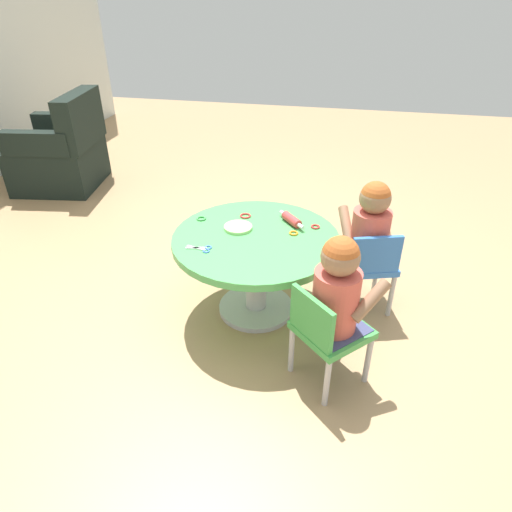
{
  "coord_description": "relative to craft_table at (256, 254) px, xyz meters",
  "views": [
    {
      "loc": [
        -2.1,
        -0.45,
        1.7
      ],
      "look_at": [
        0.0,
        0.0,
        0.37
      ],
      "focal_mm": 31.81,
      "sensor_mm": 36.0,
      "label": 1
    }
  ],
  "objects": [
    {
      "name": "craft_table",
      "position": [
        0.0,
        0.0,
        0.0
      ],
      "size": [
        0.91,
        0.91,
        0.5
      ],
      "color": "silver",
      "rests_on": "ground"
    },
    {
      "name": "seated_child_left",
      "position": [
        -0.44,
        -0.46,
        0.15
      ],
      "size": [
        0.44,
        0.43,
        0.51
      ],
      "color": "#3F4772",
      "rests_on": "ground"
    },
    {
      "name": "cookie_cutter_3",
      "position": [
        0.22,
        0.11,
        0.12
      ],
      "size": [
        0.06,
        0.06,
        0.01
      ],
      "primitive_type": "torus",
      "color": "red",
      "rests_on": "craft_table"
    },
    {
      "name": "rolling_pin",
      "position": [
        0.19,
        -0.17,
        0.14
      ],
      "size": [
        0.19,
        0.17,
        0.05
      ],
      "color": "#D83F3F",
      "rests_on": "craft_table"
    },
    {
      "name": "child_chair_left",
      "position": [
        -0.47,
        -0.43,
        -0.08
      ],
      "size": [
        0.42,
        0.42,
        0.54
      ],
      "color": "#B7B7BC",
      "rests_on": "ground"
    },
    {
      "name": "child_chair_right",
      "position": [
        0.16,
        -0.62,
        -0.08
      ],
      "size": [
        0.38,
        0.38,
        0.54
      ],
      "color": "#B7B7BC",
      "rests_on": "ground"
    },
    {
      "name": "cookie_cutter_0",
      "position": [
        0.13,
        0.35,
        0.12
      ],
      "size": [
        0.06,
        0.06,
        0.01
      ],
      "primitive_type": "torus",
      "color": "#4CB259",
      "rests_on": "craft_table"
    },
    {
      "name": "seated_child_right",
      "position": [
        0.2,
        -0.61,
        0.15
      ],
      "size": [
        0.41,
        0.36,
        0.51
      ],
      "color": "#3F4772",
      "rests_on": "ground"
    },
    {
      "name": "cookie_cutter_2",
      "position": [
        0.07,
        -0.2,
        0.12
      ],
      "size": [
        0.05,
        0.05,
        0.01
      ],
      "primitive_type": "torus",
      "color": "orange",
      "rests_on": "craft_table"
    },
    {
      "name": "craft_scissors",
      "position": [
        -0.19,
        0.24,
        0.12
      ],
      "size": [
        0.07,
        0.13,
        0.01
      ],
      "color": "silver",
      "rests_on": "craft_table"
    },
    {
      "name": "ground_plane",
      "position": [
        0.0,
        0.0,
        -0.38
      ],
      "size": [
        10.0,
        10.0,
        0.0
      ],
      "primitive_type": "plane",
      "color": "tan"
    },
    {
      "name": "playdough_blob_0",
      "position": [
        0.07,
        0.12,
        0.12
      ],
      "size": [
        0.16,
        0.16,
        0.02
      ],
      "primitive_type": "cylinder",
      "color": "#B2E58C",
      "rests_on": "craft_table"
    },
    {
      "name": "cookie_cutter_1",
      "position": [
        0.17,
        -0.3,
        0.12
      ],
      "size": [
        0.05,
        0.05,
        0.01
      ],
      "primitive_type": "torus",
      "color": "red",
      "rests_on": "craft_table"
    },
    {
      "name": "armchair_dark",
      "position": [
        1.49,
        2.15,
        -0.08
      ],
      "size": [
        0.8,
        0.82,
        0.85
      ],
      "color": "black",
      "rests_on": "ground"
    }
  ]
}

